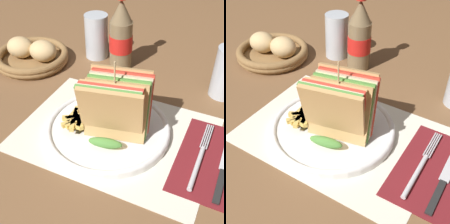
{
  "view_description": "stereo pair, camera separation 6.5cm",
  "coord_description": "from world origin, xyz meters",
  "views": [
    {
      "loc": [
        0.19,
        -0.41,
        0.45
      ],
      "look_at": [
        -0.02,
        0.04,
        0.04
      ],
      "focal_mm": 50.0,
      "sensor_mm": 36.0,
      "label": 1
    },
    {
      "loc": [
        0.25,
        -0.38,
        0.45
      ],
      "look_at": [
        -0.02,
        0.04,
        0.04
      ],
      "focal_mm": 50.0,
      "sensor_mm": 36.0,
      "label": 2
    }
  ],
  "objects": [
    {
      "name": "ground_plane",
      "position": [
        0.0,
        0.0,
        0.0
      ],
      "size": [
        4.0,
        4.0,
        0.0
      ],
      "primitive_type": "plane",
      "color": "brown"
    },
    {
      "name": "placemat",
      "position": [
        -0.01,
        0.02,
        0.0
      ],
      "size": [
        0.4,
        0.29,
        0.0
      ],
      "color": "silver",
      "rests_on": "ground_plane"
    },
    {
      "name": "plate_main",
      "position": [
        -0.02,
        0.02,
        0.01
      ],
      "size": [
        0.26,
        0.26,
        0.02
      ],
      "color": "white",
      "rests_on": "ground_plane"
    },
    {
      "name": "club_sandwich",
      "position": [
        -0.0,
        0.01,
        0.08
      ],
      "size": [
        0.14,
        0.13,
        0.16
      ],
      "color": "tan",
      "rests_on": "plate_main"
    },
    {
      "name": "fries_pile",
      "position": [
        -0.08,
        0.0,
        0.03
      ],
      "size": [
        0.08,
        0.1,
        0.02
      ],
      "color": "#E0B756",
      "rests_on": "plate_main"
    },
    {
      "name": "ketchup_blob",
      "position": [
        -0.08,
        0.05,
        0.03
      ],
      "size": [
        0.04,
        0.04,
        0.01
      ],
      "color": "maroon",
      "rests_on": "plate_main"
    },
    {
      "name": "napkin",
      "position": [
        0.19,
        0.03,
        0.0
      ],
      "size": [
        0.13,
        0.21,
        0.0
      ],
      "color": "maroon",
      "rests_on": "ground_plane"
    },
    {
      "name": "fork",
      "position": [
        0.17,
        0.01,
        0.01
      ],
      "size": [
        0.01,
        0.18,
        0.01
      ],
      "rotation": [
        0.0,
        0.0,
        0.0
      ],
      "color": "silver",
      "rests_on": "napkin"
    },
    {
      "name": "coke_bottle_near",
      "position": [
        -0.11,
        0.28,
        0.09
      ],
      "size": [
        0.06,
        0.06,
        0.21
      ],
      "color": "#7A6647",
      "rests_on": "ground_plane"
    },
    {
      "name": "glass_far",
      "position": [
        -0.19,
        0.3,
        0.05
      ],
      "size": [
        0.06,
        0.06,
        0.12
      ],
      "color": "silver",
      "rests_on": "ground_plane"
    },
    {
      "name": "bread_basket",
      "position": [
        -0.34,
        0.19,
        0.02
      ],
      "size": [
        0.2,
        0.2,
        0.07
      ],
      "color": "olive",
      "rests_on": "ground_plane"
    }
  ]
}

